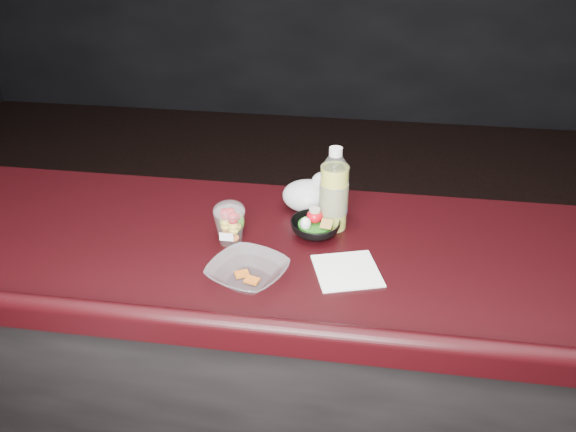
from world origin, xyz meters
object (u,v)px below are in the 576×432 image
object	(u,v)px
fruit_cup	(230,222)
snack_bowl	(315,226)
takeout_bowl	(248,273)
lemonade_bottle	(334,195)
green_apple	(232,222)

from	to	relation	value
fruit_cup	snack_bowl	xyz separation A→B (m)	(0.23, 0.07, -0.04)
takeout_bowl	snack_bowl	bearing A→B (deg)	59.04
fruit_cup	takeout_bowl	distance (m)	0.19
fruit_cup	takeout_bowl	bearing A→B (deg)	-63.19
snack_bowl	lemonade_bottle	bearing A→B (deg)	46.25
snack_bowl	takeout_bowl	xyz separation A→B (m)	(-0.14, -0.24, -0.00)
snack_bowl	takeout_bowl	world-z (taller)	snack_bowl
lemonade_bottle	snack_bowl	world-z (taller)	lemonade_bottle
snack_bowl	green_apple	bearing A→B (deg)	-174.20
fruit_cup	snack_bowl	bearing A→B (deg)	18.11
lemonade_bottle	takeout_bowl	xyz separation A→B (m)	(-0.19, -0.29, -0.08)
green_apple	snack_bowl	bearing A→B (deg)	5.80
green_apple	snack_bowl	world-z (taller)	snack_bowl
fruit_cup	green_apple	size ratio (longest dim) A/B	1.68
snack_bowl	takeout_bowl	distance (m)	0.28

